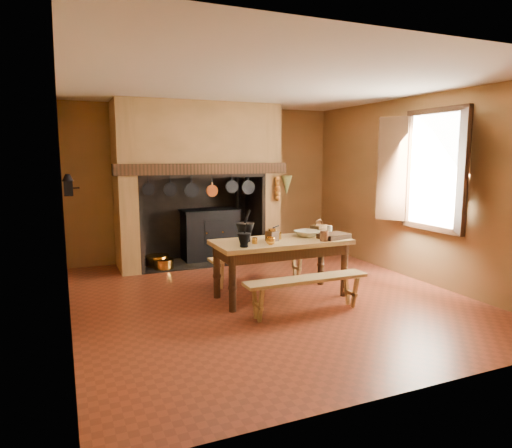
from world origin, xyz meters
The scene contains 28 objects.
floor centered at (0.00, 0.00, 0.00)m, with size 5.50×5.50×0.00m, color maroon.
ceiling centered at (0.00, 0.00, 2.80)m, with size 5.50×5.50×0.00m, color silver.
back_wall centered at (0.00, 2.75, 1.40)m, with size 5.00×0.02×2.80m, color #9B6C3E.
wall_left centered at (-2.50, 0.00, 1.40)m, with size 0.02×5.50×2.80m, color #9B6C3E.
wall_right centered at (2.50, 0.00, 1.40)m, with size 0.02×5.50×2.80m, color #9B6C3E.
wall_front centered at (0.00, -2.75, 1.40)m, with size 5.00×0.02×2.80m, color #9B6C3E.
chimney_breast centered at (-0.30, 2.31, 1.81)m, with size 2.95×0.96×2.80m.
iron_range centered at (-0.04, 2.45, 0.48)m, with size 1.12×0.55×1.60m.
hearth_pans centered at (-1.05, 2.22, 0.09)m, with size 0.51×0.62×0.20m.
hanging_pans centered at (-0.34, 1.81, 1.36)m, with size 1.92×0.29×0.27m.
onion_string centered at (1.00, 1.79, 1.33)m, with size 0.12×0.10×0.46m, color #A8641F, non-canonical shape.
herb_bunch centered at (1.18, 1.79, 1.38)m, with size 0.20×0.20×0.35m, color #59632F.
window centered at (2.35, -0.40, 1.70)m, with size 0.39×1.75×1.76m.
wall_coffee_mill centered at (-2.42, 1.55, 1.52)m, with size 0.23×0.16×0.31m.
work_table centered at (0.16, -0.07, 0.67)m, with size 1.83×0.81×0.79m.
bench_front centered at (0.16, -0.77, 0.34)m, with size 1.59×0.28×0.45m.
bench_back centered at (0.16, 0.65, 0.33)m, with size 1.55×0.27×0.44m.
mortar_large centered at (-0.33, 0.01, 0.93)m, with size 0.25×0.25×0.42m.
mortar_small centered at (-0.48, -0.32, 0.89)m, with size 0.17×0.17×0.30m.
coffee_grinder centered at (0.01, -0.09, 0.87)m, with size 0.19×0.17×0.21m.
brass_mug_a centered at (-0.27, -0.18, 0.83)m, with size 0.07×0.07×0.08m, color gold.
brass_mug_b centered at (0.15, -0.01, 0.84)m, with size 0.09×0.09×0.10m, color gold.
mixing_bowl centered at (0.61, 0.02, 0.83)m, with size 0.34×0.34×0.08m, color #B8B38E.
stoneware_crock centered at (0.64, -0.37, 0.86)m, with size 0.11×0.11×0.14m, color brown.
glass_jar centered at (0.97, 0.02, 0.86)m, with size 0.07×0.07×0.13m, color beige.
wicker_basket centered at (0.88, 0.16, 0.86)m, with size 0.27×0.23×0.21m.
wooden_tray centered at (0.87, -0.26, 0.83)m, with size 0.39×0.28×0.07m, color #311C0F.
brass_cup centered at (-0.11, -0.31, 0.84)m, with size 0.12×0.12×0.09m, color gold.
Camera 1 is at (-2.51, -5.46, 1.92)m, focal length 32.00 mm.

